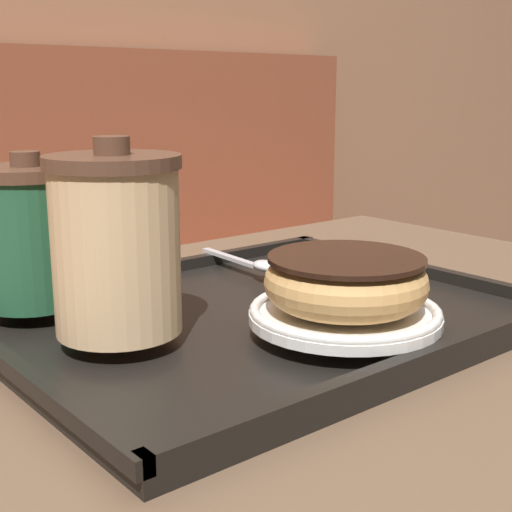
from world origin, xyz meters
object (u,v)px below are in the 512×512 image
Objects in this scene: coffee_cup_front at (116,244)px; donut_chocolate_glazed at (346,281)px; spoon at (256,264)px; coffee_cup_rear at (31,234)px.

coffee_cup_front is 1.14× the size of donut_chocolate_glazed.
coffee_cup_front is at bearing -64.81° from spoon.
coffee_cup_rear is at bearing 100.06° from coffee_cup_front.
spoon is at bearing -7.35° from coffee_cup_rear.
coffee_cup_front reaches higher than coffee_cup_rear.
coffee_cup_rear is at bearing -94.51° from spoon.
coffee_cup_rear reaches higher than spoon.
donut_chocolate_glazed is (0.17, -0.21, -0.03)m from coffee_cup_rear.
coffee_cup_front is 1.12× the size of spoon.
spoon is at bearing 72.48° from donut_chocolate_glazed.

